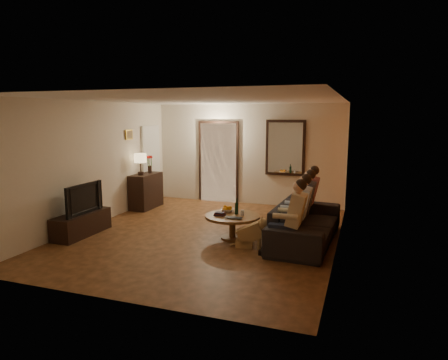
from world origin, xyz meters
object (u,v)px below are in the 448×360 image
(person_c, at_px, (303,206))
(tv, at_px, (80,198))
(tv_stand, at_px, (82,224))
(sofa, at_px, (306,222))
(dresser, at_px, (146,191))
(table_lamp, at_px, (140,164))
(wine_bottle, at_px, (237,206))
(laptop, at_px, (233,219))
(dog, at_px, (250,232))
(person_a, at_px, (292,221))
(bowl, at_px, (227,210))
(coffee_table, at_px, (232,227))
(person_b, at_px, (298,213))
(person_d, at_px, (307,200))

(person_c, bearing_deg, tv, -161.78)
(tv_stand, distance_m, sofa, 4.31)
(dresser, height_order, table_lamp, table_lamp)
(wine_bottle, distance_m, laptop, 0.41)
(dog, distance_m, laptop, 0.43)
(tv, xyz_separation_m, person_a, (4.08, 0.14, -0.12))
(table_lamp, xyz_separation_m, person_c, (4.08, -0.89, -0.53))
(bowl, bearing_deg, person_a, -30.71)
(tv, xyz_separation_m, laptop, (2.95, 0.48, -0.26))
(coffee_table, distance_m, wine_bottle, 0.40)
(wine_bottle, bearing_deg, laptop, -82.50)
(sofa, xyz_separation_m, coffee_table, (-1.33, -0.28, -0.13))
(person_a, xyz_separation_m, laptop, (-1.13, 0.34, -0.14))
(tv, relative_size, bowl, 3.92)
(person_a, relative_size, coffee_table, 1.17)
(tv, height_order, sofa, tv)
(dog, bearing_deg, laptop, 150.32)
(person_b, xyz_separation_m, person_c, (0.00, 0.60, 0.00))
(person_a, xyz_separation_m, person_c, (0.00, 1.20, 0.00))
(person_a, distance_m, bowl, 1.65)
(coffee_table, xyz_separation_m, laptop, (0.10, -0.28, 0.24))
(tv, xyz_separation_m, person_b, (4.08, 0.74, -0.12))
(person_b, height_order, dog, person_b)
(tv, relative_size, wine_bottle, 3.28)
(wine_bottle, bearing_deg, person_d, 42.48)
(person_a, bearing_deg, table_lamp, 152.83)
(sofa, relative_size, wine_bottle, 7.94)
(table_lamp, xyz_separation_m, dog, (3.31, -1.89, -0.85))
(dresser, xyz_separation_m, tv_stand, (0.00, -2.45, -0.22))
(tv, xyz_separation_m, sofa, (4.18, 1.04, -0.36))
(person_b, bearing_deg, wine_bottle, 174.29)
(table_lamp, xyz_separation_m, sofa, (4.18, -1.19, -0.77))
(sofa, bearing_deg, dresser, 74.03)
(person_a, bearing_deg, wine_bottle, 148.70)
(wine_bottle, bearing_deg, dresser, 151.17)
(tv_stand, relative_size, laptop, 3.94)
(coffee_table, bearing_deg, person_a, -26.66)
(table_lamp, height_order, tv, table_lamp)
(dresser, xyz_separation_m, laptop, (2.95, -1.97, 0.03))
(person_d, relative_size, coffee_table, 1.17)
(tv_stand, xyz_separation_m, person_d, (4.08, 1.94, 0.38))
(wine_bottle, bearing_deg, person_c, 22.19)
(sofa, relative_size, laptop, 7.49)
(person_d, bearing_deg, bowl, -145.73)
(sofa, relative_size, bowl, 9.50)
(table_lamp, bearing_deg, coffee_table, -27.38)
(tv_stand, distance_m, person_a, 4.10)
(dresser, relative_size, person_c, 0.81)
(wine_bottle, height_order, laptop, wine_bottle)
(table_lamp, bearing_deg, bowl, -25.19)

